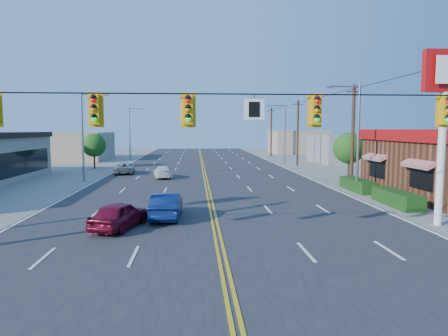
{
  "coord_description": "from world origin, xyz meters",
  "views": [
    {
      "loc": [
        -0.95,
        -14.56,
        4.75
      ],
      "look_at": [
        0.91,
        11.2,
        2.2
      ],
      "focal_mm": 32.0,
      "sensor_mm": 36.0,
      "label": 1
    }
  ],
  "objects": [
    {
      "name": "utility_pole_mid",
      "position": [
        12.2,
        36.0,
        4.2
      ],
      "size": [
        0.28,
        0.28,
        8.4
      ],
      "primitive_type": "cylinder",
      "color": "#47301E",
      "rests_on": "ground"
    },
    {
      "name": "road",
      "position": [
        0.0,
        20.0,
        0.03
      ],
      "size": [
        20.0,
        120.0,
        0.06
      ],
      "primitive_type": "cube",
      "color": "#2D2D30",
      "rests_on": "ground"
    },
    {
      "name": "tree_west",
      "position": [
        -13.0,
        34.0,
        2.79
      ],
      "size": [
        2.8,
        2.8,
        4.2
      ],
      "color": "#47301E",
      "rests_on": "ground"
    },
    {
      "name": "utility_pole_near",
      "position": [
        12.2,
        18.0,
        4.2
      ],
      "size": [
        0.28,
        0.28,
        8.4
      ],
      "primitive_type": "cylinder",
      "color": "#47301E",
      "rests_on": "ground"
    },
    {
      "name": "streetlight_nw",
      "position": [
        -10.79,
        48.0,
        4.51
      ],
      "size": [
        2.55,
        0.25,
        8.0
      ],
      "color": "gray",
      "rests_on": "ground"
    },
    {
      "name": "kfc_pylon",
      "position": [
        11.0,
        4.0,
        6.04
      ],
      "size": [
        2.2,
        0.36,
        8.5
      ],
      "color": "white",
      "rests_on": "ground"
    },
    {
      "name": "car_magenta",
      "position": [
        -4.54,
        4.24,
        0.64
      ],
      "size": [
        2.61,
        4.05,
        1.28
      ],
      "primitive_type": "imported",
      "rotation": [
        0.0,
        0.0,
        2.83
      ],
      "color": "maroon",
      "rests_on": "ground"
    },
    {
      "name": "bld_east_far",
      "position": [
        19.0,
        62.0,
        2.2
      ],
      "size": [
        10.0,
        10.0,
        4.4
      ],
      "primitive_type": "cube",
      "color": "tan",
      "rests_on": "ground"
    },
    {
      "name": "car_silver",
      "position": [
        -8.34,
        27.63,
        0.59
      ],
      "size": [
        2.43,
        4.42,
        1.17
      ],
      "primitive_type": "imported",
      "rotation": [
        0.0,
        0.0,
        3.26
      ],
      "color": "#999A9E",
      "rests_on": "ground"
    },
    {
      "name": "streetlight_se",
      "position": [
        10.79,
        14.0,
        4.51
      ],
      "size": [
        2.55,
        0.25,
        8.0
      ],
      "color": "gray",
      "rests_on": "ground"
    },
    {
      "name": "bld_east_mid",
      "position": [
        22.0,
        40.0,
        2.0
      ],
      "size": [
        12.0,
        10.0,
        4.0
      ],
      "primitive_type": "cube",
      "color": "gray",
      "rests_on": "ground"
    },
    {
      "name": "car_blue",
      "position": [
        -2.48,
        6.32,
        0.67
      ],
      "size": [
        1.56,
        4.09,
        1.33
      ],
      "primitive_type": "imported",
      "rotation": [
        0.0,
        0.0,
        3.1
      ],
      "color": "navy",
      "rests_on": "ground"
    },
    {
      "name": "streetlight_ne",
      "position": [
        10.79,
        38.0,
        4.51
      ],
      "size": [
        2.55,
        0.25,
        8.0
      ],
      "color": "gray",
      "rests_on": "ground"
    },
    {
      "name": "tree_kfc_rear",
      "position": [
        13.5,
        22.0,
        2.93
      ],
      "size": [
        2.94,
        2.94,
        4.41
      ],
      "color": "#47301E",
      "rests_on": "ground"
    },
    {
      "name": "car_white",
      "position": [
        -4.08,
        23.71,
        0.57
      ],
      "size": [
        2.1,
        4.09,
        1.13
      ],
      "primitive_type": "imported",
      "rotation": [
        0.0,
        0.0,
        3.28
      ],
      "color": "white",
      "rests_on": "ground"
    },
    {
      "name": "streetlight_sw",
      "position": [
        -10.79,
        22.0,
        4.51
      ],
      "size": [
        2.55,
        0.25,
        8.0
      ],
      "color": "gray",
      "rests_on": "ground"
    },
    {
      "name": "signal_span",
      "position": [
        -0.12,
        0.0,
        4.89
      ],
      "size": [
        24.32,
        0.34,
        9.0
      ],
      "color": "#47301E",
      "rests_on": "ground"
    },
    {
      "name": "ground",
      "position": [
        0.0,
        0.0,
        0.0
      ],
      "size": [
        160.0,
        160.0,
        0.0
      ],
      "primitive_type": "plane",
      "color": "gray",
      "rests_on": "ground"
    },
    {
      "name": "utility_pole_far",
      "position": [
        12.2,
        54.0,
        4.2
      ],
      "size": [
        0.28,
        0.28,
        8.4
      ],
      "primitive_type": "cylinder",
      "color": "#47301E",
      "rests_on": "ground"
    },
    {
      "name": "bld_west_far",
      "position": [
        -20.0,
        48.0,
        2.1
      ],
      "size": [
        11.0,
        12.0,
        4.2
      ],
      "primitive_type": "cube",
      "color": "tan",
      "rests_on": "ground"
    }
  ]
}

